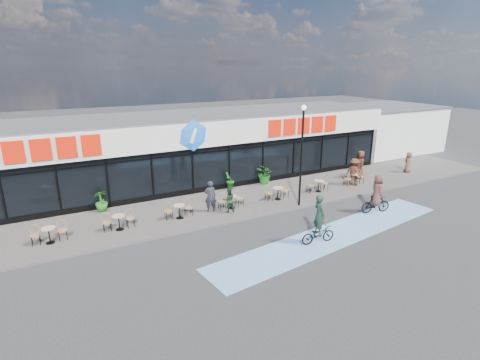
% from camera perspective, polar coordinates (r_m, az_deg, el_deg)
% --- Properties ---
extents(ground, '(120.00, 120.00, 0.00)m').
position_cam_1_polar(ground, '(17.69, 1.10, -9.08)').
color(ground, '#28282B').
rests_on(ground, ground).
extents(sidewalk, '(44.00, 5.00, 0.10)m').
position_cam_1_polar(sidewalk, '(21.38, -4.69, -4.15)').
color(sidewalk, '#504B47').
rests_on(sidewalk, ground).
extents(bike_lane, '(14.17, 4.13, 0.01)m').
position_cam_1_polar(bike_lane, '(18.72, 14.30, -8.08)').
color(bike_lane, '#6694C2').
rests_on(bike_lane, ground).
extents(building, '(30.60, 6.57, 4.75)m').
position_cam_1_polar(building, '(25.60, -9.60, 4.66)').
color(building, black).
rests_on(building, ground).
extents(neighbour_building, '(9.20, 7.20, 4.11)m').
position_cam_1_polar(neighbour_building, '(37.99, 20.88, 7.48)').
color(neighbour_building, silver).
rests_on(neighbour_building, ground).
extents(lamp_post, '(0.28, 0.28, 5.67)m').
position_cam_1_polar(lamp_post, '(20.78, 9.40, 4.79)').
color(lamp_post, black).
rests_on(lamp_post, sidewalk).
extents(bistro_set_1, '(1.54, 0.62, 0.90)m').
position_cam_1_polar(bistro_set_1, '(19.11, -27.10, -7.19)').
color(bistro_set_1, tan).
rests_on(bistro_set_1, sidewalk).
extents(bistro_set_2, '(1.54, 0.62, 0.90)m').
position_cam_1_polar(bistro_set_2, '(19.27, -18.01, -5.86)').
color(bistro_set_2, tan).
rests_on(bistro_set_2, sidewalk).
extents(bistro_set_3, '(1.54, 0.62, 0.90)m').
position_cam_1_polar(bistro_set_3, '(19.90, -9.32, -4.45)').
color(bistro_set_3, tan).
rests_on(bistro_set_3, sidewalk).
extents(bistro_set_4, '(1.54, 0.62, 0.90)m').
position_cam_1_polar(bistro_set_4, '(20.96, -1.38, -3.06)').
color(bistro_set_4, tan).
rests_on(bistro_set_4, sidewalk).
extents(bistro_set_5, '(1.54, 0.62, 0.90)m').
position_cam_1_polar(bistro_set_5, '(22.39, 5.66, -1.78)').
color(bistro_set_5, tan).
rests_on(bistro_set_5, sidewalk).
extents(bistro_set_6, '(1.54, 0.62, 0.90)m').
position_cam_1_polar(bistro_set_6, '(24.13, 11.77, -0.65)').
color(bistro_set_6, tan).
rests_on(bistro_set_6, sidewalk).
extents(bistro_set_7, '(1.54, 0.62, 0.90)m').
position_cam_1_polar(bistro_set_7, '(26.11, 16.99, 0.33)').
color(bistro_set_7, tan).
rests_on(bistro_set_7, sidewalk).
extents(potted_plant_left, '(0.77, 0.77, 1.18)m').
position_cam_1_polar(potted_plant_left, '(21.80, -20.38, -3.01)').
color(potted_plant_left, '#215E1B').
rests_on(potted_plant_left, sidewalk).
extents(potted_plant_mid, '(0.78, 0.71, 1.15)m').
position_cam_1_polar(potted_plant_mid, '(23.99, -1.60, -0.08)').
color(potted_plant_mid, '#164F18').
rests_on(potted_plant_mid, sidewalk).
extents(potted_plant_right, '(1.46, 1.54, 1.34)m').
position_cam_1_polar(potted_plant_right, '(25.09, 3.87, 0.91)').
color(potted_plant_right, '#195819').
rests_on(potted_plant_right, sidewalk).
extents(patron_left, '(0.70, 0.53, 1.74)m').
position_cam_1_polar(patron_left, '(20.37, -4.56, -2.49)').
color(patron_left, black).
rests_on(patron_left, sidewalk).
extents(patron_right, '(0.80, 0.70, 1.40)m').
position_cam_1_polar(patron_right, '(20.30, -1.71, -3.04)').
color(patron_right, '#1C331E').
rests_on(patron_right, sidewalk).
extents(pedestrian_a, '(0.92, 1.12, 1.98)m').
position_cam_1_polar(pedestrian_a, '(27.51, 17.80, 2.26)').
color(pedestrian_a, '#412117').
rests_on(pedestrian_a, sidewalk).
extents(pedestrian_b, '(0.87, 1.26, 1.79)m').
position_cam_1_polar(pedestrian_b, '(25.96, 16.95, 1.24)').
color(pedestrian_b, '#462719').
rests_on(pedestrian_b, sidewalk).
extents(pedestrian_c, '(0.88, 0.73, 1.54)m').
position_cam_1_polar(pedestrian_c, '(30.31, 24.27, 2.47)').
color(pedestrian_c, brown).
rests_on(pedestrian_c, sidewalk).
extents(cyclist_a, '(1.70, 0.76, 2.34)m').
position_cam_1_polar(cyclist_a, '(17.41, 11.88, -6.89)').
color(cyclist_a, black).
rests_on(cyclist_a, ground).
extents(cyclist_b, '(1.74, 0.95, 2.16)m').
position_cam_1_polar(cyclist_b, '(21.71, 20.06, -2.46)').
color(cyclist_b, black).
rests_on(cyclist_b, ground).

